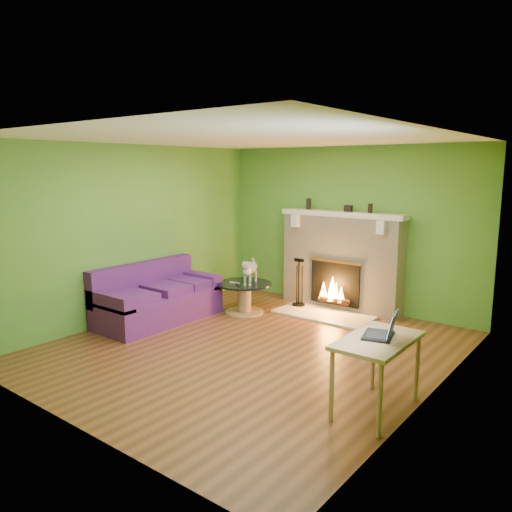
{
  "coord_description": "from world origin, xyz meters",
  "views": [
    {
      "loc": [
        3.76,
        -4.74,
        2.25
      ],
      "look_at": [
        -0.24,
        0.4,
        1.1
      ],
      "focal_mm": 35.0,
      "sensor_mm": 36.0,
      "label": 1
    }
  ],
  "objects": [
    {
      "name": "desk",
      "position": [
        1.95,
        -0.59,
        0.62
      ],
      "size": [
        0.55,
        0.96,
        0.71
      ],
      "color": "tan",
      "rests_on": "floor"
    },
    {
      "name": "mantel",
      "position": [
        0.0,
        2.3,
        1.54
      ],
      "size": [
        2.1,
        0.28,
        0.08
      ],
      "primitive_type": "cube",
      "color": "silver",
      "rests_on": "fireplace"
    },
    {
      "name": "remote_silver",
      "position": [
        -1.16,
        1.03,
        0.49
      ],
      "size": [
        0.17,
        0.05,
        0.02
      ],
      "primitive_type": "cube",
      "rotation": [
        0.0,
        0.0,
        0.05
      ],
      "color": "#939396",
      "rests_on": "coffee_table"
    },
    {
      "name": "ceiling",
      "position": [
        0.0,
        0.0,
        2.6
      ],
      "size": [
        5.0,
        5.0,
        0.0
      ],
      "primitive_type": "plane",
      "rotation": [
        3.14,
        0.0,
        0.0
      ],
      "color": "white",
      "rests_on": "wall_back"
    },
    {
      "name": "cat",
      "position": [
        -0.98,
        1.2,
        0.68
      ],
      "size": [
        0.46,
        0.68,
        0.4
      ],
      "primitive_type": null,
      "rotation": [
        0.0,
        0.0,
        0.39
      ],
      "color": "slate",
      "rests_on": "coffee_table"
    },
    {
      "name": "floor",
      "position": [
        0.0,
        0.0,
        0.0
      ],
      "size": [
        5.0,
        5.0,
        0.0
      ],
      "primitive_type": "plane",
      "color": "#553018",
      "rests_on": "ground"
    },
    {
      "name": "wall_back",
      "position": [
        0.0,
        2.5,
        1.3
      ],
      "size": [
        5.0,
        0.0,
        5.0
      ],
      "primitive_type": "plane",
      "rotation": [
        1.57,
        0.0,
        0.0
      ],
      "color": "#4F822A",
      "rests_on": "floor"
    },
    {
      "name": "wall_right",
      "position": [
        2.25,
        0.0,
        1.3
      ],
      "size": [
        0.0,
        5.0,
        5.0
      ],
      "primitive_type": "plane",
      "rotation": [
        1.57,
        0.0,
        -1.57
      ],
      "color": "#4F822A",
      "rests_on": "floor"
    },
    {
      "name": "hearth",
      "position": [
        0.0,
        1.8,
        0.01
      ],
      "size": [
        1.5,
        0.75,
        0.03
      ],
      "primitive_type": "cube",
      "color": "beige",
      "rests_on": "floor"
    },
    {
      "name": "mantel_box",
      "position": [
        0.09,
        2.33,
        1.63
      ],
      "size": [
        0.12,
        0.08,
        0.1
      ],
      "primitive_type": "cube",
      "color": "black",
      "rests_on": "mantel"
    },
    {
      "name": "wall_left",
      "position": [
        -2.25,
        0.0,
        1.3
      ],
      "size": [
        0.0,
        5.0,
        5.0
      ],
      "primitive_type": "plane",
      "rotation": [
        1.57,
        0.0,
        1.57
      ],
      "color": "#4F822A",
      "rests_on": "floor"
    },
    {
      "name": "window_pane",
      "position": [
        2.23,
        -0.9,
        1.55
      ],
      "size": [
        0.0,
        1.06,
        1.06
      ],
      "primitive_type": "plane",
      "rotation": [
        1.57,
        0.0,
        -1.57
      ],
      "color": "white",
      "rests_on": "wall_right"
    },
    {
      "name": "mantel_vase_left",
      "position": [
        -0.64,
        2.33,
        1.67
      ],
      "size": [
        0.08,
        0.08,
        0.18
      ],
      "primitive_type": "cylinder",
      "color": "black",
      "rests_on": "mantel"
    },
    {
      "name": "laptop",
      "position": [
        1.93,
        -0.54,
        0.84
      ],
      "size": [
        0.38,
        0.41,
        0.26
      ],
      "primitive_type": null,
      "rotation": [
        0.0,
        0.0,
        0.26
      ],
      "color": "black",
      "rests_on": "desk"
    },
    {
      "name": "window_frame",
      "position": [
        2.24,
        -0.9,
        1.55
      ],
      "size": [
        0.0,
        1.2,
        1.2
      ],
      "primitive_type": "plane",
      "rotation": [
        1.57,
        0.0,
        -1.57
      ],
      "color": "silver",
      "rests_on": "wall_right"
    },
    {
      "name": "remote_black",
      "position": [
        -1.04,
        0.97,
        0.49
      ],
      "size": [
        0.16,
        0.13,
        0.02
      ],
      "primitive_type": "cube",
      "rotation": [
        0.0,
        0.0,
        -0.61
      ],
      "color": "black",
      "rests_on": "coffee_table"
    },
    {
      "name": "wall_front",
      "position": [
        0.0,
        -2.5,
        1.3
      ],
      "size": [
        5.0,
        0.0,
        5.0
      ],
      "primitive_type": "plane",
      "rotation": [
        -1.57,
        0.0,
        0.0
      ],
      "color": "#4F822A",
      "rests_on": "floor"
    },
    {
      "name": "fire_tools",
      "position": [
        -0.56,
        1.95,
        0.42
      ],
      "size": [
        0.21,
        0.21,
        0.79
      ],
      "primitive_type": null,
      "color": "black",
      "rests_on": "hearth"
    },
    {
      "name": "sofa",
      "position": [
        -1.86,
        0.05,
        0.33
      ],
      "size": [
        0.88,
        1.89,
        0.85
      ],
      "color": "#4F1A64",
      "rests_on": "floor"
    },
    {
      "name": "fireplace",
      "position": [
        0.0,
        2.32,
        0.77
      ],
      "size": [
        2.1,
        0.46,
        1.58
      ],
      "color": "beige",
      "rests_on": "floor"
    },
    {
      "name": "mantel_vase_right",
      "position": [
        0.46,
        2.33,
        1.65
      ],
      "size": [
        0.07,
        0.07,
        0.14
      ],
      "primitive_type": "cylinder",
      "color": "black",
      "rests_on": "mantel"
    },
    {
      "name": "coffee_table",
      "position": [
        -1.06,
        1.15,
        0.28
      ],
      "size": [
        0.85,
        0.85,
        0.48
      ],
      "color": "tan",
      "rests_on": "floor"
    }
  ]
}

